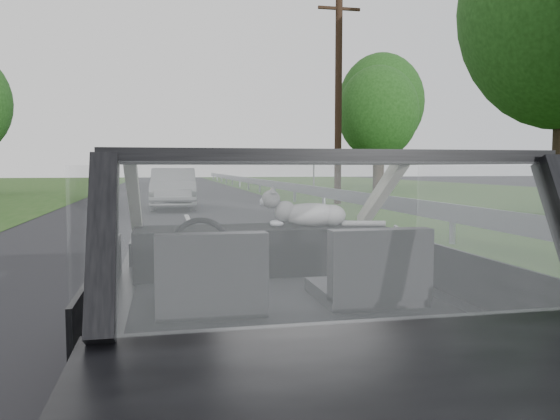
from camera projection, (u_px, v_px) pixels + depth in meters
name	position (u px, v px, depth m)	size (l,w,h in m)	color
subject_car	(281.00, 290.00, 2.92)	(1.80, 4.00, 1.45)	black
dashboard	(261.00, 250.00, 3.52)	(1.58, 0.45, 0.30)	black
driver_seat	(210.00, 275.00, 2.54)	(0.50, 0.72, 0.42)	black
passenger_seat	(372.00, 269.00, 2.71)	(0.50, 0.72, 0.42)	black
steering_wheel	(201.00, 247.00, 3.14)	(0.36, 0.36, 0.04)	black
cat	(311.00, 213.00, 3.53)	(0.58, 0.18, 0.26)	#9A9A9D
guardrail	(365.00, 199.00, 13.57)	(0.05, 90.00, 0.32)	gray
other_car	(174.00, 188.00, 18.14)	(1.61, 4.08, 1.34)	#B0B1B4
highway_sign	(314.00, 172.00, 29.32)	(0.09, 0.89, 2.22)	#20712B
utility_pole	(338.00, 97.00, 20.00)	(0.26, 0.26, 7.90)	black
tree_2	(378.00, 131.00, 29.61)	(4.38, 4.38, 6.64)	#14350F
tree_3	(381.00, 122.00, 38.21)	(5.95, 5.95, 9.01)	#14350F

